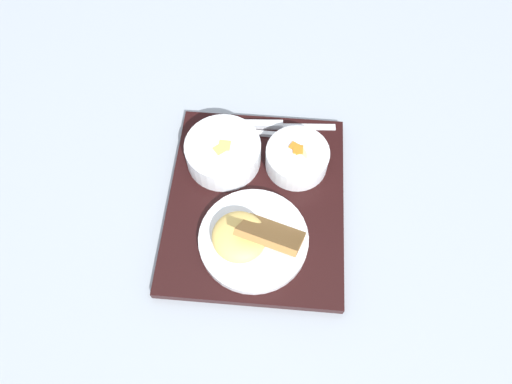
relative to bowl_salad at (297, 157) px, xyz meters
The scene contains 7 objects.
ground_plane 0.12m from the bowl_salad, 35.15° to the right, with size 4.00×4.00×0.00m, color #99A3AD.
serving_tray 0.11m from the bowl_salad, 35.15° to the right, with size 0.42×0.36×0.02m.
bowl_salad is the anchor object (origin of this frame).
bowl_soup 0.14m from the bowl_salad, 84.40° to the right, with size 0.14×0.14×0.05m.
plate_main 0.18m from the bowl_salad, 17.51° to the right, with size 0.19×0.19×0.09m.
knife 0.10m from the bowl_salad, 143.33° to the right, with size 0.05×0.19×0.01m.
spoon 0.08m from the bowl_salad, 141.67° to the right, with size 0.04×0.14×0.01m.
Camera 1 is at (0.38, 0.07, 0.77)m, focal length 32.00 mm.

